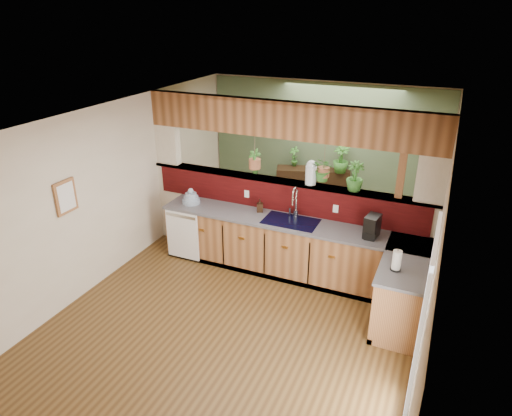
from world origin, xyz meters
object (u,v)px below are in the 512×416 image
at_px(faucet, 295,201).
at_px(dish_stack, 191,198).
at_px(coffee_maker, 372,227).
at_px(glass_jar, 311,172).
at_px(soap_dispenser, 260,205).
at_px(paper_towel, 397,261).
at_px(shelving_console, 312,191).

xyz_separation_m(faucet, dish_stack, (-1.73, -0.15, -0.19)).
xyz_separation_m(coffee_maker, glass_jar, (-1.03, 0.40, 0.53)).
distance_m(dish_stack, soap_dispenser, 1.17).
distance_m(soap_dispenser, glass_jar, 0.96).
height_order(faucet, dish_stack, faucet).
distance_m(coffee_maker, paper_towel, 0.87).
bearing_deg(soap_dispenser, dish_stack, -173.24).
relative_size(faucet, paper_towel, 1.80).
relative_size(dish_stack, shelving_console, 0.21).
xyz_separation_m(soap_dispenser, glass_jar, (0.73, 0.24, 0.57)).
height_order(soap_dispenser, coffee_maker, coffee_maker).
relative_size(faucet, soap_dispenser, 2.41).
bearing_deg(paper_towel, shelving_console, 123.08).
relative_size(dish_stack, soap_dispenser, 1.41).
relative_size(faucet, dish_stack, 1.71).
xyz_separation_m(dish_stack, coffee_maker, (2.92, -0.03, 0.07)).
height_order(dish_stack, paper_towel, paper_towel).
distance_m(faucet, coffee_maker, 1.21).
distance_m(faucet, soap_dispenser, 0.59).
bearing_deg(dish_stack, paper_towel, -13.12).
bearing_deg(faucet, glass_jar, 53.94).
bearing_deg(paper_towel, faucet, 150.23).
xyz_separation_m(coffee_maker, shelving_console, (-1.55, 2.30, -0.55)).
height_order(paper_towel, glass_jar, glass_jar).
height_order(faucet, soap_dispenser, faucet).
distance_m(soap_dispenser, shelving_console, 2.20).
relative_size(paper_towel, glass_jar, 0.75).
bearing_deg(shelving_console, dish_stack, -138.98).
xyz_separation_m(soap_dispenser, shelving_console, (0.21, 2.14, -0.50)).
bearing_deg(soap_dispenser, coffee_maker, -5.37).
relative_size(soap_dispenser, glass_jar, 0.56).
distance_m(soap_dispenser, paper_towel, 2.38).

